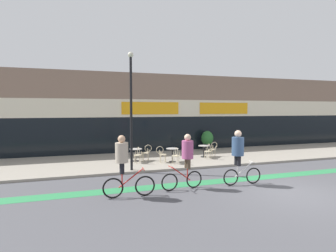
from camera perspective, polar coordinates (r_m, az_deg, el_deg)
name	(u,v)px	position (r m, az deg, el deg)	size (l,w,h in m)	color
ground_plane	(292,193)	(10.84, 25.31, -13.01)	(120.00, 120.00, 0.00)	#4C4C51
sidewalk_slab	(205,157)	(16.73, 8.11, -6.66)	(40.00, 5.50, 0.12)	gray
storefront_facade	(180,113)	(20.81, 2.57, 2.82)	(40.00, 4.06, 5.51)	#7F6656
bike_lane_stripe	(255,178)	(12.45, 18.42, -10.67)	(36.00, 0.70, 0.01)	#2D844C
bistro_table_0	(136,152)	(14.93, -7.03, -5.70)	(0.70, 0.70, 0.70)	black
bistro_table_1	(172,152)	(14.62, 0.95, -5.73)	(0.68, 0.68, 0.76)	black
bistro_table_2	(204,149)	(16.24, 7.79, -4.94)	(0.67, 0.67, 0.71)	black
cafe_chair_0_near	(138,154)	(14.32, -6.54, -6.04)	(0.44, 0.59, 0.90)	beige
cafe_chair_0_side	(147,152)	(15.05, -4.68, -5.56)	(0.58, 0.42, 0.90)	beige
cafe_chair_1_near	(176,154)	(14.04, 1.77, -6.22)	(0.41, 0.58, 0.90)	beige
cafe_chair_1_side	(162,153)	(14.45, -1.42, -5.93)	(0.60, 0.45, 0.90)	beige
cafe_chair_2_near	(208,150)	(15.68, 8.76, -5.22)	(0.42, 0.58, 0.90)	beige
cafe_chair_2_side	(213,148)	(16.52, 9.76, -4.78)	(0.58, 0.42, 0.90)	beige
planter_pot	(207,140)	(18.97, 8.54, -2.93)	(0.86, 0.86, 1.38)	#232326
lamp_post	(131,103)	(12.58, -8.04, 4.94)	(0.26, 0.26, 5.61)	black
cyclist_0	(186,157)	(10.03, 4.01, -6.72)	(1.70, 0.55, 2.11)	black
cyclist_1	(124,162)	(9.17, -9.60, -7.73)	(1.82, 0.51, 2.16)	black
cyclist_2	(239,152)	(10.88, 15.14, -5.54)	(1.69, 0.50, 2.21)	black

